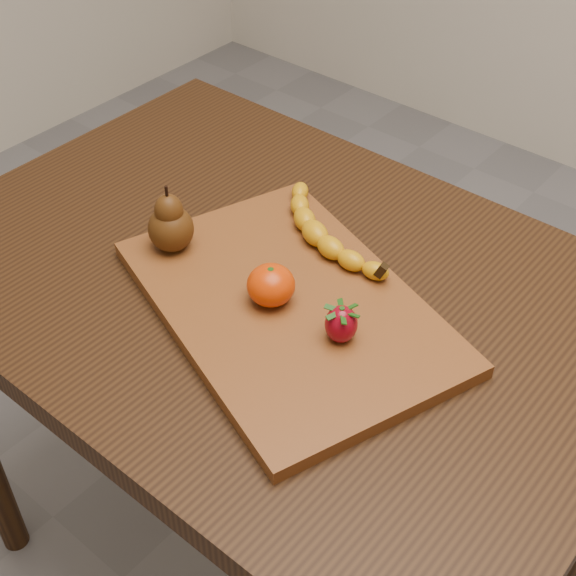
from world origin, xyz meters
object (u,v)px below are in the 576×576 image
Objects in this scene: table at (275,327)px; pear at (170,218)px; cutting_board at (288,305)px; mandarin at (271,285)px.

pear is (-0.13, -0.06, 0.17)m from table.
table is 0.13m from cutting_board.
cutting_board is (0.06, -0.04, 0.11)m from table.
cutting_board is 0.20m from pear.
cutting_board reaches higher than table.
table is 10.15× the size of pear.
cutting_board is at bearing 44.11° from mandarin.
pear reaches higher than table.
pear is 1.59× the size of mandarin.
pear is at bearing -155.05° from cutting_board.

